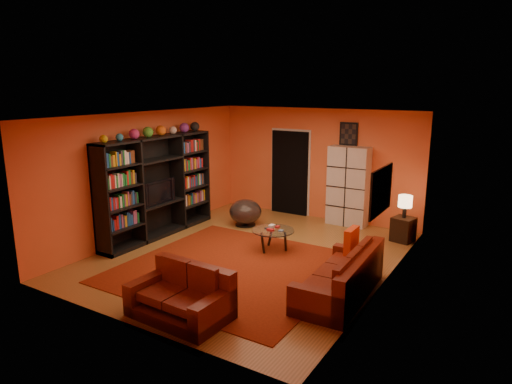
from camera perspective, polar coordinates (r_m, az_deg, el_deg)
The scene contains 20 objects.
floor at distance 8.66m, azimuth -0.77°, elevation -7.87°, with size 6.00×6.00×0.00m, color brown.
ceiling at distance 8.10m, azimuth -0.82°, elevation 9.56°, with size 6.00×6.00×0.00m, color white.
wall_back at distance 10.89m, azimuth 7.66°, elevation 3.50°, with size 6.00×6.00×0.00m, color #E46032.
wall_front at distance 6.05m, azimuth -16.16°, elevation -4.79°, with size 6.00×6.00×0.00m, color #E46032.
wall_left at distance 9.82m, azimuth -13.24°, elevation 2.21°, with size 6.00×6.00×0.00m, color #E46032.
wall_right at distance 7.30m, azimuth 16.05°, elevation -1.71°, with size 6.00×6.00×0.00m, color #E46032.
rug at distance 8.07m, azimuth -2.84°, elevation -9.48°, with size 3.60×3.60×0.01m, color #5E190A.
doorway at distance 11.20m, azimuth 4.26°, elevation 2.40°, with size 0.95×0.10×2.04m, color black.
wall_art_right at distance 6.96m, azimuth 15.38°, elevation 0.15°, with size 0.03×1.00×0.70m, color black.
wall_art_back at distance 10.50m, azimuth 11.51°, elevation 7.13°, with size 0.42×0.03×0.52m, color black.
entertainment_unit at distance 9.72m, azimuth -12.22°, elevation 0.64°, with size 0.45×3.00×2.10m, color black.
tv at distance 9.65m, azimuth -12.30°, elevation 0.04°, with size 0.11×0.86×0.50m, color black.
sofa at distance 7.09m, azimuth 11.03°, elevation -10.56°, with size 0.90×2.03×0.85m.
loveseat at distance 6.52m, azimuth -9.04°, elevation -12.69°, with size 1.39×0.87×0.85m.
throw_pillow at distance 7.68m, azimuth 11.84°, elevation -5.96°, with size 0.12×0.42×0.42m, color #E44219.
coffee_table at distance 8.77m, azimuth 2.14°, elevation -5.05°, with size 0.82×0.82×0.41m.
storage_cabinet at distance 10.47m, azimuth 11.46°, elevation 0.72°, with size 0.90×0.40×1.79m, color beige.
bowl_chair at distance 10.34m, azimuth -1.34°, elevation -2.49°, with size 0.73×0.73×0.59m.
side_table at distance 9.80m, azimuth 17.91°, elevation -4.46°, with size 0.40×0.40×0.50m, color black.
table_lamp at distance 9.64m, azimuth 18.15°, elevation -1.20°, with size 0.28×0.28×0.46m.
Camera 1 is at (4.31, -6.84, 3.12)m, focal length 32.00 mm.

